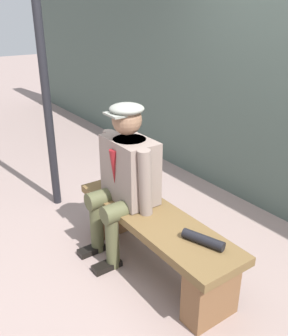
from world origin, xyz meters
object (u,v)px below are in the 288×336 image
at_px(seated_man, 124,174).
at_px(rolled_magazine, 203,240).
at_px(lamp_post, 36,2).
at_px(bench, 154,234).

distance_m(seated_man, rolled_magazine, 0.85).
relative_size(rolled_magazine, lamp_post, 0.10).
xyz_separation_m(seated_man, lamp_post, (1.15, 0.16, 1.27)).
bearing_deg(rolled_magazine, lamp_post, 7.45).
distance_m(bench, seated_man, 0.53).
bearing_deg(rolled_magazine, seated_man, 7.09).
xyz_separation_m(bench, lamp_post, (1.48, 0.21, 1.68)).
relative_size(bench, lamp_post, 0.52).
xyz_separation_m(bench, rolled_magazine, (-0.49, -0.05, 0.20)).
relative_size(seated_man, lamp_post, 0.43).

